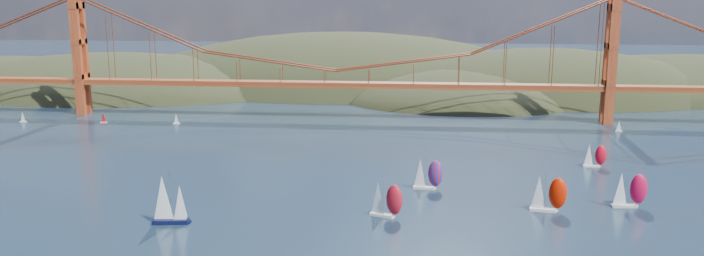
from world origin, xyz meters
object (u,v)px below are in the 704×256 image
at_px(racer_1, 548,193).
at_px(racer_rwb, 427,174).
at_px(racer_2, 629,189).
at_px(sloop_navy, 168,200).
at_px(racer_3, 595,155).
at_px(racer_0, 386,199).

bearing_deg(racer_1, racer_rwb, 158.45).
relative_size(racer_1, racer_rwb, 1.07).
bearing_deg(racer_2, racer_rwb, 163.47).
xyz_separation_m(sloop_navy, racer_3, (122.16, 66.93, -2.12)).
bearing_deg(racer_3, racer_0, -140.72).
bearing_deg(racer_1, racer_2, 21.86).
distance_m(racer_1, racer_2, 23.55).
xyz_separation_m(racer_0, racer_1, (43.09, 8.45, 0.26)).
height_order(racer_2, racer_rwb, racer_2).
relative_size(sloop_navy, racer_2, 1.30).
distance_m(racer_0, racer_1, 43.91).
bearing_deg(racer_1, sloop_navy, -161.59).
distance_m(racer_2, racer_3, 42.57).
xyz_separation_m(racer_2, racer_rwb, (-54.68, 12.03, -0.29)).
distance_m(racer_3, racer_rwb, 63.76).
bearing_deg(sloop_navy, racer_1, 3.52).
distance_m(sloop_navy, racer_2, 123.31).
bearing_deg(racer_rwb, racer_3, 35.27).
bearing_deg(racer_2, sloop_navy, -172.72).
bearing_deg(racer_3, racer_2, -92.64).
xyz_separation_m(racer_1, racer_rwb, (-31.85, 17.81, -0.34)).
relative_size(racer_2, racer_rwb, 1.06).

